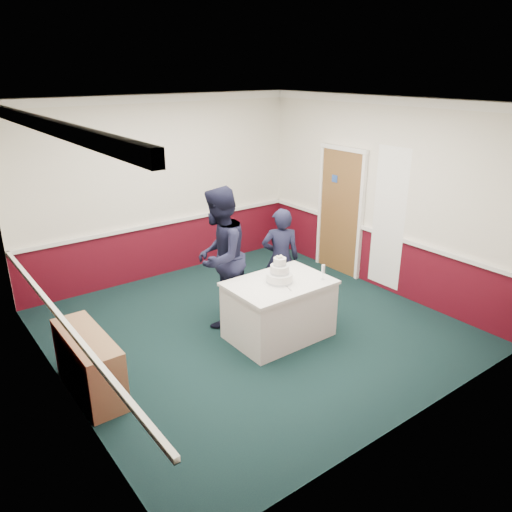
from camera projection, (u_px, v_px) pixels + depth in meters
ground at (253, 328)px, 6.90m from camera, size 5.00×5.00×0.00m
room_shell at (230, 179)px, 6.71m from camera, size 5.00×5.00×3.00m
sideboard at (89, 364)px, 5.44m from camera, size 0.41×1.20×0.70m
cake_table at (279, 309)px, 6.56m from camera, size 1.32×0.92×0.79m
wedding_cake at (280, 274)px, 6.39m from camera, size 0.35×0.35×0.36m
cake_knife at (288, 287)px, 6.26m from camera, size 0.08×0.21×0.00m
champagne_flute at (323, 270)px, 6.45m from camera, size 0.05×0.05×0.21m
person_man at (220, 257)px, 6.76m from camera, size 1.19×1.15×1.93m
person_woman at (280, 259)px, 7.28m from camera, size 0.66×0.60×1.52m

